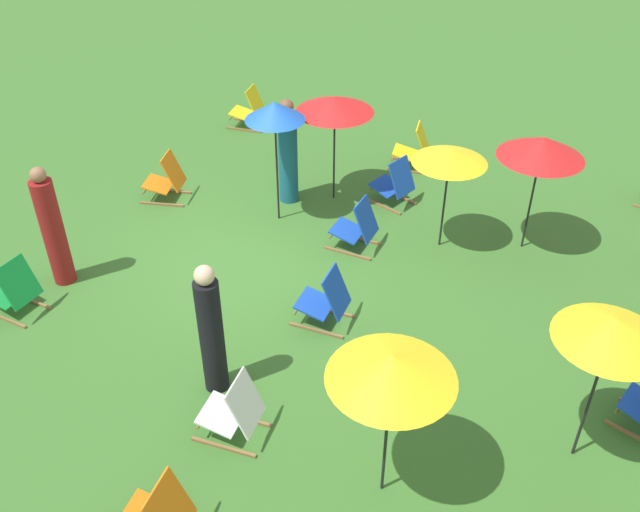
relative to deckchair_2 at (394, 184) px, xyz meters
The scene contains 19 objects.
ground_plane 2.91m from the deckchair_2, 28.13° to the right, with size 40.00×40.00×0.00m, color #386B28.
deckchair_2 is the anchor object (origin of this frame).
deckchair_3 1.36m from the deckchair_2, behind, with size 0.61×0.84×0.83m.
deckchair_5 1.48m from the deckchair_2, ahead, with size 0.48×0.76×0.83m.
deckchair_6 4.01m from the deckchair_2, 113.43° to the right, with size 0.59×0.83×0.83m.
deckchair_7 5.37m from the deckchair_2, ahead, with size 0.56×0.81×0.83m.
deckchair_8 5.99m from the deckchair_2, 36.64° to the right, with size 0.50×0.78×0.83m.
deckchair_12 4.40m from the deckchair_2, 63.79° to the left, with size 0.52×0.78×0.83m.
deckchair_13 3.25m from the deckchair_2, ahead, with size 0.52×0.79×0.83m.
deckchair_14 3.80m from the deckchair_2, 66.93° to the right, with size 0.68×0.87×0.83m.
umbrella_0 5.80m from the deckchair_2, 19.18° to the left, with size 1.20×1.20×1.85m.
umbrella_1 5.56m from the deckchair_2, 41.30° to the left, with size 1.09×1.09×1.90m.
umbrella_2 2.61m from the deckchair_2, 81.09° to the left, with size 1.23×1.23×1.83m.
umbrella_3 1.66m from the deckchair_2, 75.46° to the right, with size 1.25×1.25×1.82m.
umbrella_4 2.46m from the deckchair_2, 50.84° to the right, with size 0.91×0.91×2.01m.
umbrella_5 1.79m from the deckchair_2, 51.71° to the left, with size 1.09×1.09×1.63m.
person_0 5.34m from the deckchair_2, 41.32° to the right, with size 0.41×0.41×1.81m.
person_1 1.82m from the deckchair_2, 69.03° to the right, with size 0.44×0.44×1.80m.
person_2 4.87m from the deckchair_2, ahead, with size 0.36×0.36×1.76m.
Camera 1 is at (7.01, 4.50, 6.04)m, focal length 38.78 mm.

